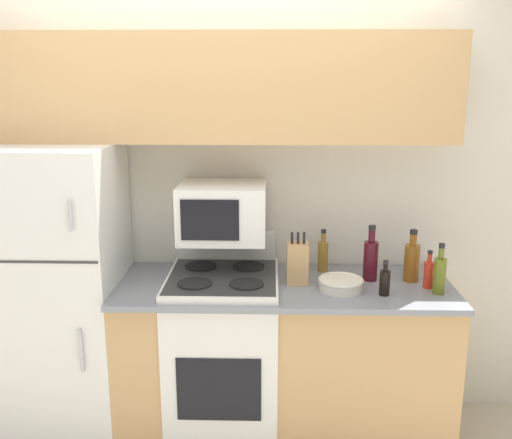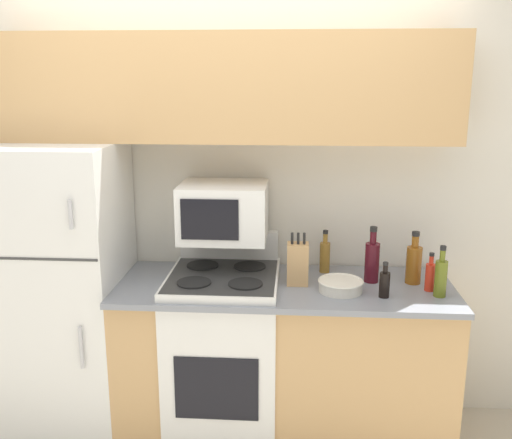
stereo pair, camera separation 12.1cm
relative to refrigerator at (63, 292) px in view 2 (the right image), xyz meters
The scene contains 14 objects.
wall_back 1.05m from the refrigerator, 21.57° to the left, with size 8.00×0.05×2.55m.
lower_cabinets 1.26m from the refrigerator, ahead, with size 1.75×0.66×0.89m.
refrigerator is the anchor object (origin of this frame).
upper_cabinets 1.40m from the refrigerator, 10.86° to the left, with size 2.42×0.31×0.55m.
stove 0.94m from the refrigerator, ahead, with size 0.58×0.64×1.09m.
microwave 0.98m from the refrigerator, ahead, with size 0.46×0.38×0.30m.
knife_block 1.29m from the refrigerator, ahead, with size 0.11×0.09×0.28m.
bowl 1.50m from the refrigerator, ahead, with size 0.23×0.23×0.06m.
bottle_olive_oil 1.99m from the refrigerator, ahead, with size 0.06×0.06×0.26m.
bottle_vinegar 1.45m from the refrigerator, ahead, with size 0.06×0.06×0.24m.
bottle_hot_sauce 1.95m from the refrigerator, ahead, with size 0.05×0.05×0.20m.
bottle_whiskey 1.89m from the refrigerator, ahead, with size 0.08×0.08×0.28m.
bottle_soy_sauce 1.72m from the refrigerator, ahead, with size 0.05×0.05×0.18m.
bottle_wine_red 1.68m from the refrigerator, ahead, with size 0.08×0.08×0.30m.
Camera 2 is at (0.38, -2.52, 1.94)m, focal length 40.00 mm.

